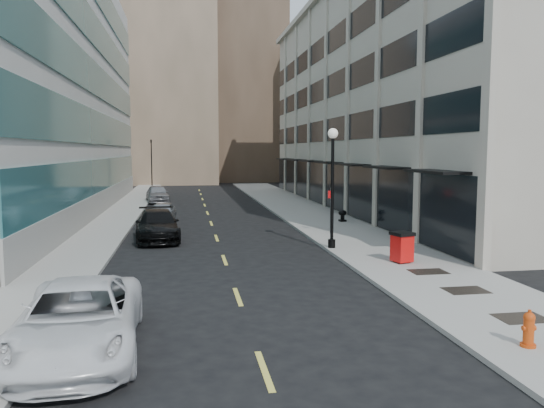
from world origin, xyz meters
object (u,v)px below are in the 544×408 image
object	(u,v)px
fire_hydrant	(529,329)
lamppost	(332,176)
car_black_pickup	(157,225)
urn_planter	(342,214)
car_silver_sedan	(162,213)
car_grey_sedan	(158,194)
trash_bin	(402,246)
car_white_van	(78,320)
traffic_signal	(151,143)
sign_post	(331,204)

from	to	relation	value
fire_hydrant	lamppost	world-z (taller)	lamppost
car_black_pickup	fire_hydrant	world-z (taller)	car_black_pickup
lamppost	urn_planter	bearing A→B (deg)	70.08
car_silver_sedan	car_grey_sedan	size ratio (longest dim) A/B	0.86
car_grey_sedan	trash_bin	xyz separation A→B (m)	(11.49, -29.41, 0.02)
car_white_van	car_black_pickup	distance (m)	16.26
fire_hydrant	urn_planter	world-z (taller)	fire_hydrant
trash_bin	car_silver_sedan	bearing A→B (deg)	108.01
urn_planter	fire_hydrant	bearing A→B (deg)	-95.58
car_silver_sedan	urn_planter	xyz separation A→B (m)	(11.80, -2.18, -0.10)
car_white_van	car_grey_sedan	distance (m)	37.33
car_black_pickup	fire_hydrant	xyz separation A→B (m)	(9.60, -17.89, -0.22)
traffic_signal	car_silver_sedan	world-z (taller)	traffic_signal
car_white_van	lamppost	bearing A→B (deg)	48.22
trash_bin	sign_post	xyz separation A→B (m)	(-0.87, 8.00, 0.96)
lamppost	urn_planter	distance (m)	10.13
car_black_pickup	car_grey_sedan	bearing A→B (deg)	88.26
car_white_van	car_grey_sedan	bearing A→B (deg)	87.29
car_silver_sedan	fire_hydrant	bearing A→B (deg)	-64.42
car_silver_sedan	lamppost	bearing A→B (deg)	-48.69
traffic_signal	fire_hydrant	bearing A→B (deg)	-77.11
car_silver_sedan	car_white_van	bearing A→B (deg)	-88.21
urn_planter	car_white_van	bearing A→B (deg)	-121.60
car_white_van	trash_bin	size ratio (longest dim) A/B	4.67
car_silver_sedan	sign_post	size ratio (longest dim) A/B	1.60
traffic_signal	fire_hydrant	world-z (taller)	traffic_signal
trash_bin	urn_planter	xyz separation A→B (m)	(1.33, 12.91, -0.23)
car_grey_sedan	lamppost	world-z (taller)	lamppost
urn_planter	car_black_pickup	bearing A→B (deg)	-158.65
car_black_pickup	lamppost	size ratio (longest dim) A/B	0.95
urn_planter	trash_bin	bearing A→B (deg)	-95.89
car_grey_sedan	sign_post	xyz separation A→B (m)	(10.63, -21.40, 0.99)
lamppost	fire_hydrant	bearing A→B (deg)	-85.31
lamppost	urn_planter	xyz separation A→B (m)	(3.30, 9.10, -2.99)
car_white_van	car_black_pickup	xyz separation A→B (m)	(1.02, 16.22, -0.03)
car_black_pickup	lamppost	xyz separation A→B (m)	(8.50, -4.49, 2.79)
car_grey_sedan	urn_planter	bearing A→B (deg)	-59.69
sign_post	car_grey_sedan	bearing A→B (deg)	131.79
car_white_van	trash_bin	bearing A→B (deg)	31.88
fire_hydrant	sign_post	distance (m)	17.63
car_white_van	fire_hydrant	xyz separation A→B (m)	(10.62, -1.66, -0.25)
car_silver_sedan	trash_bin	xyz separation A→B (m)	(10.47, -15.09, 0.14)
car_white_van	sign_post	bearing A→B (deg)	53.59
fire_hydrant	lamppost	size ratio (longest dim) A/B	0.15
fire_hydrant	car_black_pickup	bearing A→B (deg)	122.91
car_silver_sedan	lamppost	distance (m)	14.42
car_silver_sedan	fire_hydrant	xyz separation A→B (m)	(9.60, -24.68, -0.12)
traffic_signal	lamppost	distance (m)	40.14
car_white_van	fire_hydrant	size ratio (longest dim) A/B	6.66
car_grey_sedan	sign_post	size ratio (longest dim) A/B	1.86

